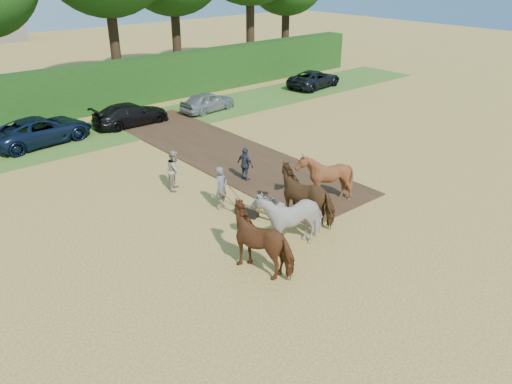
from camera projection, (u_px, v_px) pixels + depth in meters
ground at (298, 208)px, 20.03m from camera, size 120.00×120.00×0.00m
earth_strip at (223, 152)px, 25.73m from camera, size 4.50×17.00×0.05m
grass_verge at (132, 127)px, 29.68m from camera, size 50.00×5.00×0.03m
hedgerow at (97, 88)px, 32.15m from camera, size 46.00×1.60×3.00m
spectator_near at (175, 170)px, 21.36m from camera, size 1.08×1.08×1.77m
spectator_far at (245, 165)px, 22.18m from camera, size 0.47×0.95×1.57m
plough_team at (296, 204)px, 18.03m from camera, size 7.10×5.95×2.13m
parked_cars at (112, 119)px, 28.76m from camera, size 36.52×3.53×1.47m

